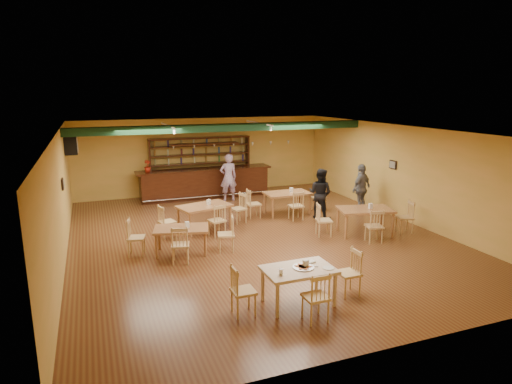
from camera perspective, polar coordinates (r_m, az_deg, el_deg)
name	(u,v)px	position (r m, az deg, el deg)	size (l,w,h in m)	color
floor	(256,236)	(12.60, 0.01, -5.76)	(12.00, 12.00, 0.00)	#592E19
ceiling_beam	(226,128)	(14.64, -3.93, 8.33)	(10.00, 0.30, 0.25)	#103219
track_rail_left	(168,126)	(14.80, -11.37, 8.43)	(0.05, 2.50, 0.05)	white
track_rail_right	(259,123)	(15.65, 0.39, 8.91)	(0.05, 2.50, 0.05)	white
ac_unit	(71,145)	(15.46, -22.85, 5.66)	(0.34, 0.70, 0.48)	white
picture_left	(63,184)	(12.41, -23.77, 0.96)	(0.04, 0.34, 0.28)	black
picture_right	(393,165)	(15.04, 17.33, 3.40)	(0.04, 0.34, 0.28)	black
bar_counter	(205,183)	(17.17, -6.63, 1.17)	(5.20, 0.85, 1.13)	black
back_bar_hutch	(201,166)	(17.66, -7.18, 3.39)	(4.02, 0.40, 2.28)	black
poinsettia	(147,166)	(16.64, -13.89, 3.27)	(0.25, 0.25, 0.44)	#AD2310
dining_table_a	(205,217)	(13.17, -6.67, -3.30)	(1.51, 0.90, 0.75)	#8E5D32
dining_table_b	(287,203)	(14.78, 4.04, -1.46)	(1.49, 0.89, 0.74)	#8E5D32
dining_table_c	(182,240)	(11.40, -9.60, -6.20)	(1.35, 0.81, 0.68)	#8E5D32
dining_table_d	(365,221)	(13.07, 13.90, -3.71)	(1.52, 0.91, 0.76)	#8E5D32
near_table	(298,286)	(8.73, 5.50, -12.03)	(1.36, 0.87, 0.73)	tan
pizza_tray	(303,267)	(8.62, 6.14, -9.68)	(0.40, 0.40, 0.01)	silver
parmesan_shaker	(281,272)	(8.27, 3.26, -10.29)	(0.07, 0.07, 0.11)	#EAE5C6
napkin_stack	(310,262)	(8.88, 6.98, -8.96)	(0.20, 0.15, 0.03)	white
pizza_server	(309,265)	(8.72, 6.86, -9.37)	(0.32, 0.09, 0.00)	silver
side_plate	(328,268)	(8.66, 9.34, -9.69)	(0.22, 0.22, 0.01)	white
patron_bar	(228,177)	(16.51, -3.61, 1.91)	(0.65, 0.43, 1.78)	#7F499F
patron_right_a	(320,194)	(14.34, 8.31, -0.19)	(0.79, 0.62, 1.63)	black
patron_right_b	(361,189)	(15.22, 13.48, 0.44)	(0.98, 0.41, 1.68)	slate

